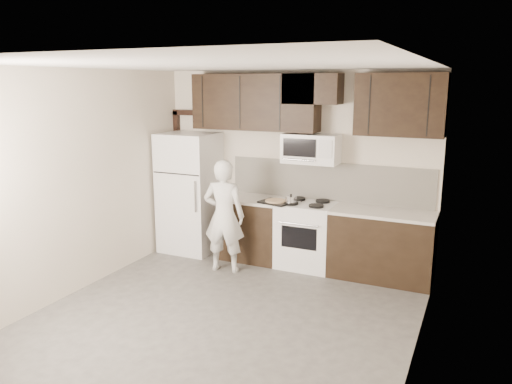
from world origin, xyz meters
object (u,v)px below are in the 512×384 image
Objects in this scene: stove at (306,235)px; microwave at (311,149)px; refrigerator at (190,193)px; person at (224,216)px.

microwave reaches higher than stove.
refrigerator is (-1.85, -0.17, -0.75)m from microwave.
microwave is 0.49× the size of person.
stove is 0.52× the size of refrigerator.
refrigerator is 1.06m from person.
stove is at bearing -89.90° from microwave.
stove is at bearing 1.51° from refrigerator.
person is (0.89, -0.57, -0.13)m from refrigerator.
refrigerator reaches higher than person.
microwave is 0.42× the size of refrigerator.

